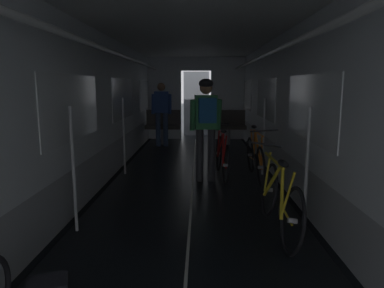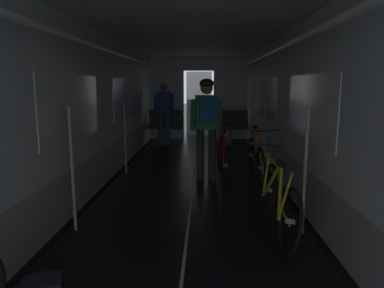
{
  "view_description": "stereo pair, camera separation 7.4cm",
  "coord_description": "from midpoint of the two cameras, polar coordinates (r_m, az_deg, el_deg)",
  "views": [
    {
      "loc": [
        0.11,
        -1.62,
        1.62
      ],
      "look_at": [
        0.0,
        3.5,
        0.76
      ],
      "focal_mm": 32.86,
      "sensor_mm": 36.0,
      "label": 1
    },
    {
      "loc": [
        0.19,
        -1.62,
        1.62
      ],
      "look_at": [
        0.0,
        3.5,
        0.76
      ],
      "focal_mm": 32.86,
      "sensor_mm": 36.0,
      "label": 2
    }
  ],
  "objects": [
    {
      "name": "bicycle_red_in_aisle",
      "position": [
        6.23,
        5.38,
        -1.99
      ],
      "size": [
        0.44,
        1.69,
        0.94
      ],
      "color": "black",
      "rests_on": "ground"
    },
    {
      "name": "bicycle_yellow",
      "position": [
        4.03,
        14.2,
        -8.75
      ],
      "size": [
        0.44,
        1.69,
        0.96
      ],
      "color": "black",
      "rests_on": "ground"
    },
    {
      "name": "train_car_shell",
      "position": [
        5.22,
        0.45,
        10.35
      ],
      "size": [
        3.14,
        12.34,
        2.57
      ],
      "color": "black",
      "rests_on": "ground"
    },
    {
      "name": "bench_seat_far_right",
      "position": [
        9.78,
        6.46,
        3.27
      ],
      "size": [
        0.98,
        0.51,
        0.95
      ],
      "color": "gray",
      "rests_on": "ground"
    },
    {
      "name": "person_standing_near_bench",
      "position": [
        9.4,
        -4.36,
        5.55
      ],
      "size": [
        0.53,
        0.23,
        1.69
      ],
      "color": "#384C75",
      "rests_on": "ground"
    },
    {
      "name": "person_cyclist_aisle",
      "position": [
        5.86,
        2.75,
        4.12
      ],
      "size": [
        0.55,
        0.42,
        1.73
      ],
      "color": "#2D2D33",
      "rests_on": "ground"
    },
    {
      "name": "bench_seat_far_left",
      "position": [
        9.81,
        -4.1,
        3.32
      ],
      "size": [
        0.98,
        0.51,
        0.95
      ],
      "color": "gray",
      "rests_on": "ground"
    },
    {
      "name": "bicycle_orange",
      "position": [
        6.18,
        10.71,
        -2.22
      ],
      "size": [
        0.44,
        1.69,
        0.94
      ],
      "color": "black",
      "rests_on": "ground"
    }
  ]
}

